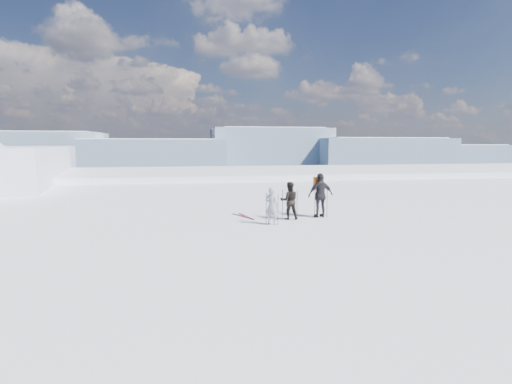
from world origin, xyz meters
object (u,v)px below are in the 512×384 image
(skier_pack, at_px, (321,195))
(skis_loose, at_px, (244,216))
(skier_grey, at_px, (272,206))
(skier_dark, at_px, (289,201))

(skier_pack, relative_size, skis_loose, 1.18)
(skier_grey, xyz_separation_m, skier_pack, (2.48, 1.20, 0.22))
(skier_grey, xyz_separation_m, skier_dark, (0.99, 0.98, 0.05))
(skier_grey, xyz_separation_m, skis_loose, (-0.83, 1.92, -0.75))
(skier_grey, bearing_deg, skier_pack, -115.11)
(skier_dark, relative_size, skis_loose, 0.98)
(skier_grey, bearing_deg, skier_dark, -96.18)
(skier_dark, xyz_separation_m, skis_loose, (-1.82, 0.95, -0.80))
(skier_grey, height_order, skis_loose, skier_grey)
(skier_pack, distance_m, skis_loose, 3.53)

